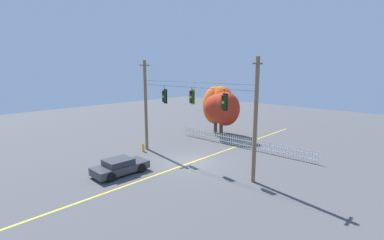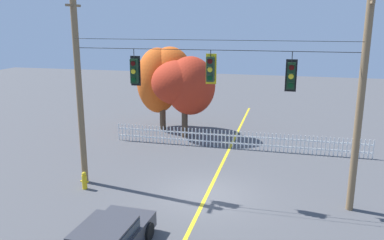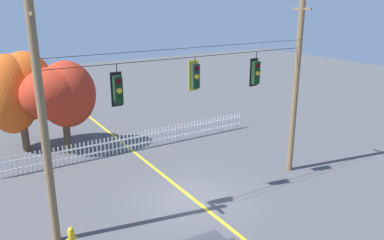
{
  "view_description": "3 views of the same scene",
  "coord_description": "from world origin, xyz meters",
  "px_view_note": "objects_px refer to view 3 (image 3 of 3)",
  "views": [
    {
      "loc": [
        15.0,
        -16.06,
        7.59
      ],
      "look_at": [
        0.29,
        -0.2,
        3.63
      ],
      "focal_mm": 26.13,
      "sensor_mm": 36.0,
      "label": 1
    },
    {
      "loc": [
        3.14,
        -15.57,
        7.31
      ],
      "look_at": [
        -0.58,
        -0.37,
        3.39
      ],
      "focal_mm": 37.11,
      "sensor_mm": 36.0,
      "label": 2
    },
    {
      "loc": [
        -7.99,
        -12.82,
        8.32
      ],
      "look_at": [
        -0.19,
        -0.22,
        3.7
      ],
      "focal_mm": 36.19,
      "sensor_mm": 36.0,
      "label": 3
    }
  ],
  "objects_px": {
    "autumn_maple_near_fence": "(18,91)",
    "autumn_maple_mid": "(61,94)",
    "fire_hydrant": "(71,238)",
    "traffic_signal_westbound_side": "(255,73)",
    "traffic_signal_eastbound_side": "(195,76)",
    "traffic_signal_southbound_primary": "(118,90)"
  },
  "relations": [
    {
      "from": "autumn_maple_near_fence",
      "to": "autumn_maple_mid",
      "type": "xyz_separation_m",
      "value": [
        1.94,
        -1.64,
        -0.1
      ]
    },
    {
      "from": "autumn_maple_mid",
      "to": "fire_hydrant",
      "type": "xyz_separation_m",
      "value": [
        -2.21,
        -9.27,
        -2.97
      ]
    },
    {
      "from": "traffic_signal_westbound_side",
      "to": "autumn_maple_near_fence",
      "type": "bearing_deg",
      "value": 129.49
    },
    {
      "from": "fire_hydrant",
      "to": "traffic_signal_eastbound_side",
      "type": "bearing_deg",
      "value": 7.42
    },
    {
      "from": "autumn_maple_near_fence",
      "to": "fire_hydrant",
      "type": "relative_size",
      "value": 6.99
    },
    {
      "from": "traffic_signal_southbound_primary",
      "to": "traffic_signal_westbound_side",
      "type": "relative_size",
      "value": 1.01
    },
    {
      "from": "traffic_signal_southbound_primary",
      "to": "fire_hydrant",
      "type": "bearing_deg",
      "value": -162.47
    },
    {
      "from": "traffic_signal_westbound_side",
      "to": "autumn_maple_mid",
      "type": "relative_size",
      "value": 0.3
    },
    {
      "from": "traffic_signal_eastbound_side",
      "to": "fire_hydrant",
      "type": "xyz_separation_m",
      "value": [
        -5.53,
        -0.72,
        -5.03
      ]
    },
    {
      "from": "traffic_signal_southbound_primary",
      "to": "autumn_maple_near_fence",
      "type": "xyz_separation_m",
      "value": [
        -2.01,
        10.19,
        -1.8
      ]
    },
    {
      "from": "autumn_maple_near_fence",
      "to": "autumn_maple_mid",
      "type": "height_order",
      "value": "autumn_maple_near_fence"
    },
    {
      "from": "traffic_signal_southbound_primary",
      "to": "autumn_maple_mid",
      "type": "relative_size",
      "value": 0.3
    },
    {
      "from": "autumn_maple_near_fence",
      "to": "fire_hydrant",
      "type": "xyz_separation_m",
      "value": [
        -0.27,
        -10.91,
        -3.07
      ]
    },
    {
      "from": "fire_hydrant",
      "to": "autumn_maple_near_fence",
      "type": "bearing_deg",
      "value": 88.57
    },
    {
      "from": "autumn_maple_near_fence",
      "to": "fire_hydrant",
      "type": "bearing_deg",
      "value": -91.43
    },
    {
      "from": "traffic_signal_eastbound_side",
      "to": "autumn_maple_near_fence",
      "type": "bearing_deg",
      "value": 117.29
    },
    {
      "from": "traffic_signal_eastbound_side",
      "to": "autumn_maple_mid",
      "type": "height_order",
      "value": "traffic_signal_eastbound_side"
    },
    {
      "from": "traffic_signal_southbound_primary",
      "to": "autumn_maple_mid",
      "type": "distance_m",
      "value": 8.76
    },
    {
      "from": "traffic_signal_southbound_primary",
      "to": "traffic_signal_westbound_side",
      "type": "xyz_separation_m",
      "value": [
        6.39,
        -0.0,
        0.0
      ]
    },
    {
      "from": "traffic_signal_eastbound_side",
      "to": "fire_hydrant",
      "type": "height_order",
      "value": "traffic_signal_eastbound_side"
    },
    {
      "from": "autumn_maple_mid",
      "to": "autumn_maple_near_fence",
      "type": "bearing_deg",
      "value": 139.8
    },
    {
      "from": "fire_hydrant",
      "to": "traffic_signal_southbound_primary",
      "type": "bearing_deg",
      "value": 17.53
    }
  ]
}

